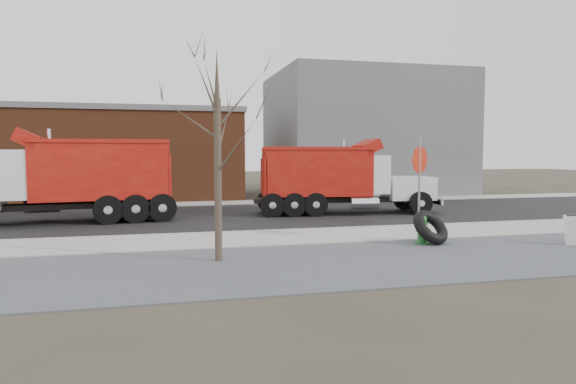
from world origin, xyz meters
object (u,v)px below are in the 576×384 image
object	(u,v)px
dump_truck_red_a	(338,176)
dump_truck_red_b	(71,176)
fire_hydrant	(423,231)
truck_tire	(431,227)
stop_sign	(419,172)

from	to	relation	value
dump_truck_red_a	dump_truck_red_b	world-z (taller)	dump_truck_red_b
dump_truck_red_a	dump_truck_red_b	distance (m)	10.93
fire_hydrant	dump_truck_red_a	xyz separation A→B (m)	(0.14, 7.85, 1.26)
dump_truck_red_a	dump_truck_red_b	bearing A→B (deg)	-171.55
truck_tire	dump_truck_red_a	world-z (taller)	dump_truck_red_a
truck_tire	dump_truck_red_a	bearing A→B (deg)	90.54
truck_tire	stop_sign	world-z (taller)	stop_sign
stop_sign	dump_truck_red_b	xyz separation A→B (m)	(-10.94, 6.97, -0.33)
fire_hydrant	dump_truck_red_a	world-z (taller)	dump_truck_red_a
fire_hydrant	dump_truck_red_b	size ratio (longest dim) A/B	0.10
truck_tire	fire_hydrant	bearing A→B (deg)	158.88
fire_hydrant	dump_truck_red_b	distance (m)	13.22
truck_tire	stop_sign	bearing A→B (deg)	95.97
stop_sign	dump_truck_red_a	size ratio (longest dim) A/B	0.39
fire_hydrant	stop_sign	xyz separation A→B (m)	(0.15, 0.53, 1.73)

